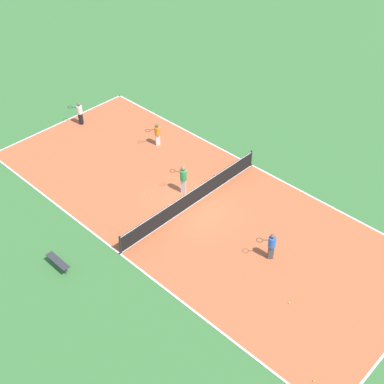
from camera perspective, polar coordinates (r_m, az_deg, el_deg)
ground_plane at (r=28.53m, az=0.00°, el=-1.40°), size 80.00×80.00×0.00m
court_surface at (r=28.52m, az=0.00°, el=-1.39°), size 10.15×23.99×0.02m
tennis_net at (r=28.17m, az=0.00°, el=-0.55°), size 9.95×0.10×1.05m
bench at (r=25.77m, az=-14.13°, el=-7.20°), size 0.36×1.45×0.45m
player_far_green at (r=28.73m, az=-0.95°, el=1.56°), size 0.72×0.98×1.74m
player_center_orange at (r=32.70m, az=-3.72°, el=6.29°), size 0.98×0.74×1.48m
player_near_white at (r=35.40m, az=-11.90°, el=8.36°), size 0.82×0.95×1.56m
player_near_blue at (r=25.33m, az=8.48°, el=-5.57°), size 0.89×0.90×1.53m
tennis_ball_midcourt at (r=22.13m, az=12.87°, el=-19.05°), size 0.07×0.07×0.07m
tennis_ball_far_baseline at (r=24.19m, az=10.33°, el=-11.55°), size 0.07×0.07×0.07m
tennis_ball_left_sideline at (r=29.29m, az=-5.13°, el=-0.18°), size 0.07×0.07×0.07m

